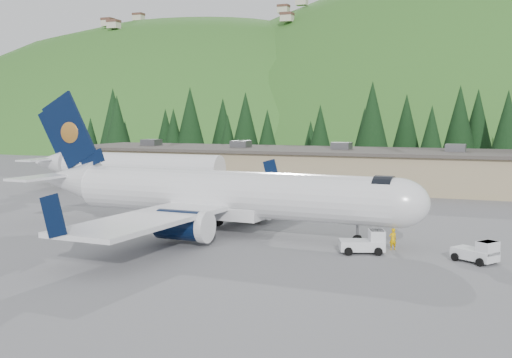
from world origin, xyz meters
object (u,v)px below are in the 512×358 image
object	(u,v)px
baggage_tug_b	(478,253)
terminal_building	(306,166)
airliner	(218,195)
second_airliner	(121,166)
ramp_worker	(393,239)
baggage_tug_a	(366,243)

from	to	relation	value
baggage_tug_b	terminal_building	size ratio (longest dim) A/B	0.05
airliner	terminal_building	world-z (taller)	airliner
terminal_building	baggage_tug_b	bearing A→B (deg)	-59.32
second_airliner	ramp_worker	distance (m)	45.34
airliner	baggage_tug_a	bearing A→B (deg)	-11.55
terminal_building	ramp_worker	world-z (taller)	terminal_building
airliner	ramp_worker	xyz separation A→B (m)	(14.77, -1.64, -2.40)
baggage_tug_a	baggage_tug_b	bearing A→B (deg)	-22.23
baggage_tug_b	ramp_worker	distance (m)	6.34
ramp_worker	second_airliner	bearing A→B (deg)	-70.01
second_airliner	terminal_building	size ratio (longest dim) A/B	0.39
terminal_building	airliner	bearing A→B (deg)	-84.05
airliner	second_airliner	size ratio (longest dim) A/B	1.32
second_airliner	baggage_tug_a	size ratio (longest dim) A/B	7.91
baggage_tug_b	ramp_worker	size ratio (longest dim) A/B	2.03
baggage_tug_a	ramp_worker	world-z (taller)	baggage_tug_a
terminal_building	baggage_tug_a	bearing A→B (deg)	-67.51
second_airliner	baggage_tug_a	bearing A→B (deg)	-34.43
baggage_tug_a	baggage_tug_b	world-z (taller)	baggage_tug_a
baggage_tug_a	terminal_building	xyz separation A→B (m)	(-17.14, 41.40, 1.88)
baggage_tug_a	second_airliner	bearing A→B (deg)	125.28
airliner	baggage_tug_b	size ratio (longest dim) A/B	11.16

